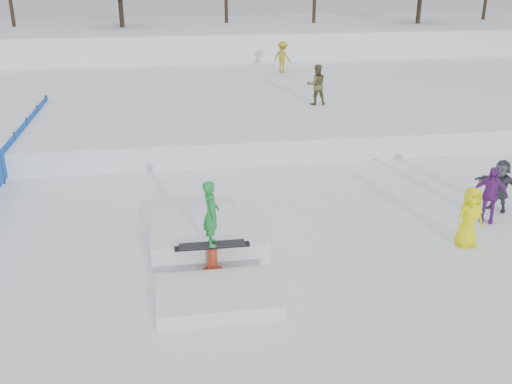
{
  "coord_description": "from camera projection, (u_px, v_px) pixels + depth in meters",
  "views": [
    {
      "loc": [
        -1.52,
        -10.57,
        6.2
      ],
      "look_at": [
        0.5,
        2.0,
        1.1
      ],
      "focal_mm": 40.0,
      "sensor_mm": 36.0,
      "label": 1
    }
  ],
  "objects": [
    {
      "name": "jib_rail_feature",
      "position": [
        210.0,
        248.0,
        12.74
      ],
      "size": [
        2.6,
        4.4,
        2.11
      ],
      "color": "white",
      "rests_on": "ground"
    },
    {
      "name": "spectator_yellow",
      "position": [
        470.0,
        217.0,
        13.23
      ],
      "size": [
        0.8,
        0.6,
        1.47
      ],
      "primitive_type": "imported",
      "rotation": [
        0.0,
        0.0,
        0.21
      ],
      "color": "#EBF507",
      "rests_on": "ground"
    },
    {
      "name": "snow_midrise",
      "position": [
        198.0,
        97.0,
        26.73
      ],
      "size": [
        50.0,
        18.0,
        0.8
      ],
      "primitive_type": "cube",
      "color": "white",
      "rests_on": "ground"
    },
    {
      "name": "spectator_dark",
      "position": [
        500.0,
        185.0,
        15.2
      ],
      "size": [
        1.11,
        1.32,
        1.42
      ],
      "primitive_type": "imported",
      "rotation": [
        0.0,
        0.0,
        -0.95
      ],
      "color": "#3A3E48",
      "rests_on": "ground"
    },
    {
      "name": "safety_fence",
      "position": [
        2.0,
        167.0,
        17.1
      ],
      "size": [
        0.05,
        16.0,
        1.1
      ],
      "color": "blue",
      "rests_on": "ground"
    },
    {
      "name": "ground",
      "position": [
        248.0,
        275.0,
        12.22
      ],
      "size": [
        120.0,
        120.0,
        0.0
      ],
      "primitive_type": "plane",
      "color": "white"
    },
    {
      "name": "snow_berm",
      "position": [
        184.0,
        42.0,
        39.26
      ],
      "size": [
        60.0,
        14.0,
        2.4
      ],
      "primitive_type": "cube",
      "color": "white",
      "rests_on": "ground"
    },
    {
      "name": "walker_ygreen",
      "position": [
        283.0,
        57.0,
        30.23
      ],
      "size": [
        1.18,
        1.17,
        1.64
      ],
      "primitive_type": "imported",
      "rotation": [
        0.0,
        0.0,
        2.37
      ],
      "color": "#9B9019",
      "rests_on": "snow_midrise"
    },
    {
      "name": "walker_olive",
      "position": [
        317.0,
        85.0,
        23.28
      ],
      "size": [
        0.81,
        0.64,
        1.65
      ],
      "primitive_type": "imported",
      "rotation": [
        0.0,
        0.0,
        3.12
      ],
      "color": "brown",
      "rests_on": "snow_midrise"
    },
    {
      "name": "spectator_purple",
      "position": [
        490.0,
        195.0,
        14.51
      ],
      "size": [
        0.93,
        0.79,
        1.49
      ],
      "primitive_type": "imported",
      "rotation": [
        0.0,
        0.0,
        -0.59
      ],
      "color": "#6E2587",
      "rests_on": "ground"
    }
  ]
}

